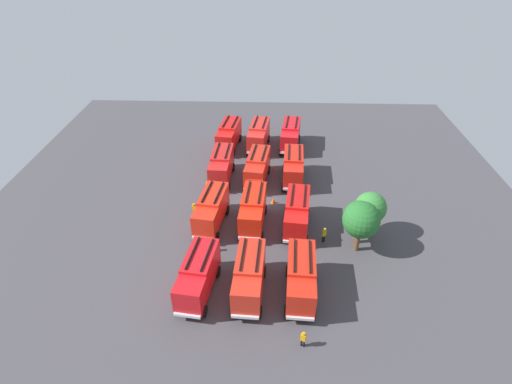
# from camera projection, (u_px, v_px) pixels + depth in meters

# --- Properties ---
(ground_plane) EXTENTS (66.28, 66.28, 0.00)m
(ground_plane) POSITION_uv_depth(u_px,v_px,m) (256.00, 201.00, 49.84)
(ground_plane) COLOR #423F44
(fire_truck_0) EXTENTS (7.46, 3.53, 3.88)m
(fire_truck_0) POSITION_uv_depth(u_px,v_px,m) (229.00, 134.00, 60.69)
(fire_truck_0) COLOR red
(fire_truck_0) RESTS_ON ground
(fire_truck_1) EXTENTS (7.29, 3.00, 3.88)m
(fire_truck_1) POSITION_uv_depth(u_px,v_px,m) (221.00, 165.00, 53.04)
(fire_truck_1) COLOR red
(fire_truck_1) RESTS_ON ground
(fire_truck_2) EXTENTS (7.47, 3.56, 3.88)m
(fire_truck_2) POSITION_uv_depth(u_px,v_px,m) (211.00, 209.00, 44.84)
(fire_truck_2) COLOR red
(fire_truck_2) RESTS_ON ground
(fire_truck_3) EXTENTS (7.46, 3.50, 3.88)m
(fire_truck_3) POSITION_uv_depth(u_px,v_px,m) (198.00, 275.00, 36.49)
(fire_truck_3) COLOR red
(fire_truck_3) RESTS_ON ground
(fire_truck_4) EXTENTS (7.45, 3.47, 3.88)m
(fire_truck_4) POSITION_uv_depth(u_px,v_px,m) (259.00, 135.00, 60.55)
(fire_truck_4) COLOR red
(fire_truck_4) RESTS_ON ground
(fire_truck_5) EXTENTS (7.45, 3.48, 3.88)m
(fire_truck_5) POSITION_uv_depth(u_px,v_px,m) (257.00, 167.00, 52.59)
(fire_truck_5) COLOR red
(fire_truck_5) RESTS_ON ground
(fire_truck_6) EXTENTS (7.35, 3.14, 3.88)m
(fire_truck_6) POSITION_uv_depth(u_px,v_px,m) (253.00, 209.00, 44.85)
(fire_truck_6) COLOR red
(fire_truck_6) RESTS_ON ground
(fire_truck_7) EXTENTS (7.32, 3.06, 3.88)m
(fire_truck_7) POSITION_uv_depth(u_px,v_px,m) (249.00, 276.00, 36.40)
(fire_truck_7) COLOR red
(fire_truck_7) RESTS_ON ground
(fire_truck_8) EXTENTS (7.43, 3.43, 3.88)m
(fire_truck_8) POSITION_uv_depth(u_px,v_px,m) (291.00, 135.00, 60.60)
(fire_truck_8) COLOR red
(fire_truck_8) RESTS_ON ground
(fire_truck_9) EXTENTS (7.32, 3.06, 3.88)m
(fire_truck_9) POSITION_uv_depth(u_px,v_px,m) (293.00, 166.00, 52.70)
(fire_truck_9) COLOR red
(fire_truck_9) RESTS_ON ground
(fire_truck_10) EXTENTS (7.42, 3.38, 3.88)m
(fire_truck_10) POSITION_uv_depth(u_px,v_px,m) (297.00, 212.00, 44.35)
(fire_truck_10) COLOR red
(fire_truck_10) RESTS_ON ground
(fire_truck_11) EXTENTS (7.33, 3.09, 3.88)m
(fire_truck_11) POSITION_uv_depth(u_px,v_px,m) (301.00, 277.00, 36.28)
(fire_truck_11) COLOR red
(fire_truck_11) RESTS_ON ground
(firefighter_0) EXTENTS (0.42, 0.48, 1.80)m
(firefighter_0) POSITION_uv_depth(u_px,v_px,m) (324.00, 234.00, 42.99)
(firefighter_0) COLOR black
(firefighter_0) RESTS_ON ground
(firefighter_1) EXTENTS (0.39, 0.48, 1.65)m
(firefighter_1) POSITION_uv_depth(u_px,v_px,m) (303.00, 339.00, 32.32)
(firefighter_1) COLOR black
(firefighter_1) RESTS_ON ground
(firefighter_2) EXTENTS (0.37, 0.48, 1.83)m
(firefighter_2) POSITION_uv_depth(u_px,v_px,m) (205.00, 244.00, 41.63)
(firefighter_2) COLOR black
(firefighter_2) RESTS_ON ground
(firefighter_3) EXTENTS (0.32, 0.46, 1.78)m
(firefighter_3) POSITION_uv_depth(u_px,v_px,m) (194.00, 209.00, 46.75)
(firefighter_3) COLOR black
(firefighter_3) RESTS_ON ground
(tree_0) EXTENTS (3.42, 3.42, 5.30)m
(tree_0) POSITION_uv_depth(u_px,v_px,m) (370.00, 208.00, 42.67)
(tree_0) COLOR brown
(tree_0) RESTS_ON ground
(tree_1) EXTENTS (3.34, 3.34, 5.18)m
(tree_1) POSITION_uv_depth(u_px,v_px,m) (360.00, 217.00, 41.52)
(tree_1) COLOR brown
(tree_1) RESTS_ON ground
(tree_2) EXTENTS (3.81, 3.81, 5.90)m
(tree_2) POSITION_uv_depth(u_px,v_px,m) (361.00, 220.00, 40.27)
(tree_2) COLOR brown
(tree_2) RESTS_ON ground
(traffic_cone_0) EXTENTS (0.47, 0.47, 0.67)m
(traffic_cone_0) POSITION_uv_depth(u_px,v_px,m) (207.00, 182.00, 52.97)
(traffic_cone_0) COLOR #F2600C
(traffic_cone_0) RESTS_ON ground
(traffic_cone_1) EXTENTS (0.46, 0.46, 0.66)m
(traffic_cone_1) POSITION_uv_depth(u_px,v_px,m) (274.00, 168.00, 55.94)
(traffic_cone_1) COLOR #F2600C
(traffic_cone_1) RESTS_ON ground
(traffic_cone_2) EXTENTS (0.52, 0.52, 0.75)m
(traffic_cone_2) POSITION_uv_depth(u_px,v_px,m) (273.00, 201.00, 49.33)
(traffic_cone_2) COLOR #F2600C
(traffic_cone_2) RESTS_ON ground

